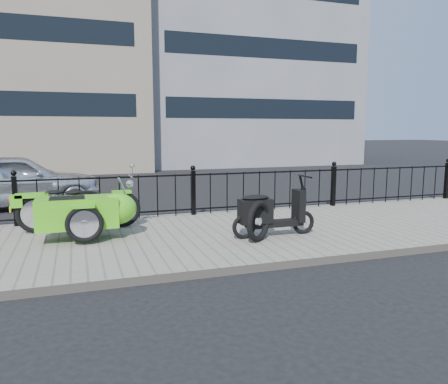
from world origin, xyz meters
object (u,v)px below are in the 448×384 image
object	(u,v)px
spare_tire	(259,221)
sedan_car	(16,181)
motorcycle_sidecar	(88,210)
scooter	(269,214)

from	to	relation	value
spare_tire	sedan_car	world-z (taller)	sedan_car
motorcycle_sidecar	scooter	bearing A→B (deg)	-18.06
motorcycle_sidecar	scooter	distance (m)	3.09
scooter	spare_tire	world-z (taller)	scooter
spare_tire	sedan_car	xyz separation A→B (m)	(-4.25, 5.46, 0.23)
scooter	motorcycle_sidecar	bearing A→B (deg)	161.94
motorcycle_sidecar	spare_tire	bearing A→B (deg)	-24.63
scooter	sedan_car	world-z (taller)	sedan_car
motorcycle_sidecar	scooter	world-z (taller)	scooter
scooter	sedan_car	bearing A→B (deg)	131.12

